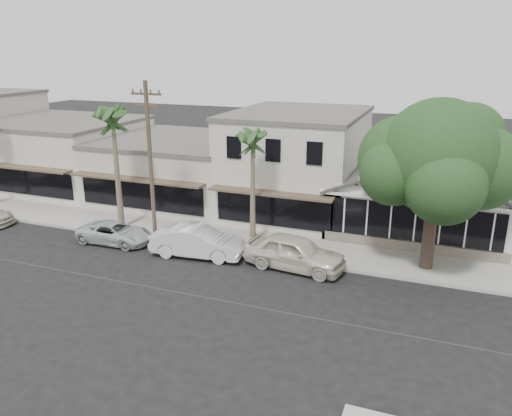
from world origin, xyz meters
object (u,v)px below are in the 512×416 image
at_px(car_0, 295,252).
at_px(car_1, 198,242).
at_px(shade_tree, 436,159).
at_px(utility_pole, 150,159).
at_px(car_2, 115,233).

height_order(car_0, car_1, car_0).
relative_size(car_1, shade_tree, 0.59).
relative_size(utility_pole, car_2, 2.07).
xyz_separation_m(utility_pole, shade_tree, (14.72, 1.60, 0.82)).
relative_size(car_0, shade_tree, 0.60).
bearing_deg(car_2, utility_pole, -62.55).
distance_m(car_0, shade_tree, 8.12).
relative_size(utility_pole, shade_tree, 1.06).
distance_m(car_0, car_1, 5.28).
xyz_separation_m(car_1, shade_tree, (11.41, 2.71, 4.78)).
xyz_separation_m(utility_pole, car_2, (-1.95, -1.09, -4.18)).
xyz_separation_m(car_0, shade_tree, (6.15, 2.38, 4.73)).
distance_m(utility_pole, car_1, 5.29).
bearing_deg(car_0, utility_pole, 90.58).
bearing_deg(car_1, utility_pole, 65.39).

